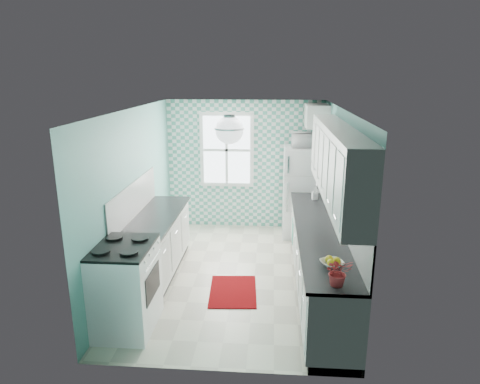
# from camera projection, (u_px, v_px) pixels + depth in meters

# --- Properties ---
(floor) EXTENTS (3.00, 4.40, 0.02)m
(floor) POSITION_uv_depth(u_px,v_px,m) (236.00, 275.00, 6.56)
(floor) COLOR beige
(floor) RESTS_ON ground
(ceiling) EXTENTS (3.00, 4.40, 0.02)m
(ceiling) POSITION_uv_depth(u_px,v_px,m) (235.00, 109.00, 5.87)
(ceiling) COLOR white
(ceiling) RESTS_ON wall_back
(wall_back) EXTENTS (3.00, 0.02, 2.50)m
(wall_back) POSITION_uv_depth(u_px,v_px,m) (245.00, 165.00, 8.34)
(wall_back) COLOR #60A59D
(wall_back) RESTS_ON floor
(wall_front) EXTENTS (3.00, 0.02, 2.50)m
(wall_front) POSITION_uv_depth(u_px,v_px,m) (216.00, 261.00, 4.09)
(wall_front) COLOR #60A59D
(wall_front) RESTS_ON floor
(wall_left) EXTENTS (0.02, 4.40, 2.50)m
(wall_left) POSITION_uv_depth(u_px,v_px,m) (134.00, 194.00, 6.32)
(wall_left) COLOR #60A59D
(wall_left) RESTS_ON floor
(wall_right) EXTENTS (0.02, 4.40, 2.50)m
(wall_right) POSITION_uv_depth(u_px,v_px,m) (340.00, 199.00, 6.11)
(wall_right) COLOR #60A59D
(wall_right) RESTS_ON floor
(accent_wall) EXTENTS (3.00, 0.01, 2.50)m
(accent_wall) POSITION_uv_depth(u_px,v_px,m) (245.00, 165.00, 8.32)
(accent_wall) COLOR teal
(accent_wall) RESTS_ON wall_back
(window) EXTENTS (1.04, 0.05, 1.44)m
(window) POSITION_uv_depth(u_px,v_px,m) (227.00, 150.00, 8.23)
(window) COLOR white
(window) RESTS_ON wall_back
(backsplash_right) EXTENTS (0.02, 3.60, 0.51)m
(backsplash_right) POSITION_uv_depth(u_px,v_px,m) (343.00, 211.00, 5.74)
(backsplash_right) COLOR white
(backsplash_right) RESTS_ON wall_right
(backsplash_left) EXTENTS (0.02, 2.15, 0.51)m
(backsplash_left) POSITION_uv_depth(u_px,v_px,m) (134.00, 199.00, 6.27)
(backsplash_left) COLOR white
(backsplash_left) RESTS_ON wall_left
(upper_cabinets_right) EXTENTS (0.33, 3.20, 0.90)m
(upper_cabinets_right) POSITION_uv_depth(u_px,v_px,m) (337.00, 163.00, 5.37)
(upper_cabinets_right) COLOR silver
(upper_cabinets_right) RESTS_ON wall_right
(upper_cabinet_fridge) EXTENTS (0.40, 0.74, 0.40)m
(upper_cabinet_fridge) POSITION_uv_depth(u_px,v_px,m) (317.00, 116.00, 7.61)
(upper_cabinet_fridge) COLOR silver
(upper_cabinet_fridge) RESTS_ON wall_right
(ceiling_light) EXTENTS (0.34, 0.34, 0.35)m
(ceiling_light) POSITION_uv_depth(u_px,v_px,m) (229.00, 130.00, 5.16)
(ceiling_light) COLOR silver
(ceiling_light) RESTS_ON ceiling
(base_cabinets_right) EXTENTS (0.60, 3.60, 0.90)m
(base_cabinets_right) POSITION_uv_depth(u_px,v_px,m) (319.00, 261.00, 5.96)
(base_cabinets_right) COLOR white
(base_cabinets_right) RESTS_ON floor
(countertop_right) EXTENTS (0.63, 3.60, 0.04)m
(countertop_right) POSITION_uv_depth(u_px,v_px,m) (319.00, 230.00, 5.84)
(countertop_right) COLOR black
(countertop_right) RESTS_ON base_cabinets_right
(base_cabinets_left) EXTENTS (0.60, 2.15, 0.90)m
(base_cabinets_left) POSITION_uv_depth(u_px,v_px,m) (156.00, 247.00, 6.45)
(base_cabinets_left) COLOR white
(base_cabinets_left) RESTS_ON floor
(countertop_left) EXTENTS (0.63, 2.15, 0.04)m
(countertop_left) POSITION_uv_depth(u_px,v_px,m) (155.00, 218.00, 6.32)
(countertop_left) COLOR black
(countertop_left) RESTS_ON base_cabinets_left
(fridge) EXTENTS (0.73, 0.73, 1.69)m
(fridge) POSITION_uv_depth(u_px,v_px,m) (303.00, 192.00, 7.96)
(fridge) COLOR silver
(fridge) RESTS_ON floor
(stove) EXTENTS (0.69, 0.87, 1.04)m
(stove) POSITION_uv_depth(u_px,v_px,m) (125.00, 286.00, 5.08)
(stove) COLOR silver
(stove) RESTS_ON floor
(sink) EXTENTS (0.50, 0.42, 0.53)m
(sink) POSITION_uv_depth(u_px,v_px,m) (314.00, 206.00, 6.84)
(sink) COLOR silver
(sink) RESTS_ON countertop_right
(rug) EXTENTS (0.71, 0.97, 0.01)m
(rug) POSITION_uv_depth(u_px,v_px,m) (233.00, 291.00, 6.04)
(rug) COLOR #760A04
(rug) RESTS_ON floor
(dish_towel) EXTENTS (0.09, 0.25, 0.38)m
(dish_towel) POSITION_uv_depth(u_px,v_px,m) (293.00, 231.00, 7.00)
(dish_towel) COLOR #6BAFB0
(dish_towel) RESTS_ON base_cabinets_right
(fruit_bowl) EXTENTS (0.32, 0.32, 0.06)m
(fruit_bowl) POSITION_uv_depth(u_px,v_px,m) (332.00, 263.00, 4.69)
(fruit_bowl) COLOR silver
(fruit_bowl) RESTS_ON countertop_right
(potted_plant) EXTENTS (0.30, 0.27, 0.29)m
(potted_plant) POSITION_uv_depth(u_px,v_px,m) (338.00, 272.00, 4.23)
(potted_plant) COLOR #AE1B27
(potted_plant) RESTS_ON countertop_right
(soap_bottle) EXTENTS (0.10, 0.10, 0.20)m
(soap_bottle) POSITION_uv_depth(u_px,v_px,m) (315.00, 194.00, 7.14)
(soap_bottle) COLOR #859FB2
(soap_bottle) RESTS_ON countertop_right
(microwave) EXTENTS (0.48, 0.33, 0.26)m
(microwave) POSITION_uv_depth(u_px,v_px,m) (305.00, 140.00, 7.70)
(microwave) COLOR silver
(microwave) RESTS_ON fridge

